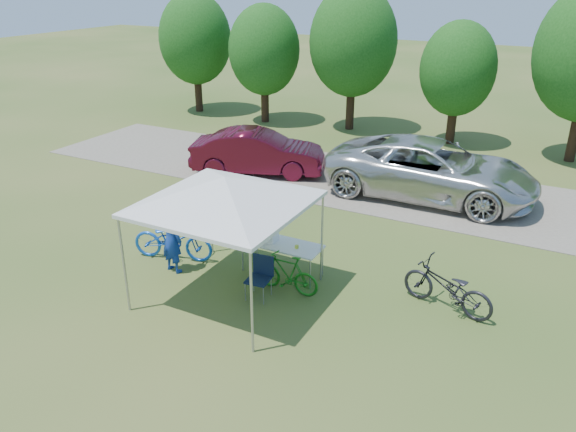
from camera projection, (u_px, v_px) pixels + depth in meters
name	position (u px, v px, depth m)	size (l,w,h in m)	color
ground	(230.00, 294.00, 12.28)	(100.00, 100.00, 0.00)	#2D5119
gravel_strip	(361.00, 182.00, 18.75)	(24.00, 5.00, 0.02)	gray
canopy	(224.00, 180.00, 11.21)	(4.53, 4.53, 3.00)	#A5A5AA
treeline	(414.00, 52.00, 22.37)	(24.89, 4.28, 6.30)	#382314
folding_table	(282.00, 245.00, 12.86)	(1.86, 0.77, 0.76)	white
folding_chair	(261.00, 273.00, 12.01)	(0.52, 0.54, 0.93)	black
cooler	(267.00, 233.00, 12.94)	(0.48, 0.33, 0.35)	white
ice_cream_cup	(297.00, 247.00, 12.62)	(0.09, 0.09, 0.07)	#C5D432
cyclist	(171.00, 239.00, 12.92)	(0.59, 0.39, 1.63)	navy
bike_blue	(173.00, 239.00, 13.59)	(0.70, 1.99, 1.05)	blue
bike_green	(287.00, 273.00, 12.21)	(0.42, 1.50, 0.90)	#197018
bike_dark	(447.00, 287.00, 11.53)	(0.69, 1.97, 1.04)	black
minivan	(431.00, 169.00, 17.21)	(2.94, 6.37, 1.77)	silver
sedan	(258.00, 152.00, 19.32)	(1.58, 4.54, 1.49)	#4F0D1F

